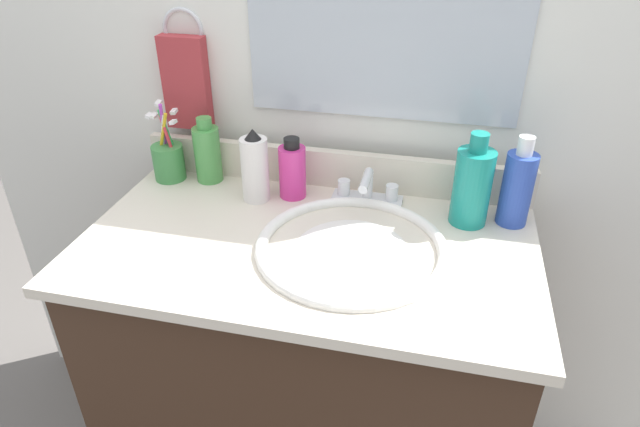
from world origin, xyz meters
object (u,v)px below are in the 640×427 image
bottle_soap_pink (292,171)px  bottle_mouthwash_teal (472,186)px  faucet (367,192)px  bottle_toner_green (207,153)px  hand_towel (186,83)px  bottle_lotion_white (255,168)px  cup_green (168,159)px  bottle_shampoo_blue (517,187)px

bottle_soap_pink → bottle_mouthwash_teal: (0.40, -0.03, 0.02)m
faucet → bottle_toner_green: bottle_toner_green is taller
hand_towel → faucet: size_ratio=1.38×
faucet → bottle_toner_green: (-0.39, 0.03, 0.04)m
faucet → bottle_soap_pink: 0.18m
bottle_toner_green → bottle_lotion_white: size_ratio=0.93×
bottle_soap_pink → cup_green: cup_green is taller
bottle_shampoo_blue → cup_green: (-0.81, 0.03, -0.03)m
faucet → bottle_lotion_white: bearing=-171.3°
faucet → bottle_shampoo_blue: bearing=-2.4°
hand_towel → bottle_soap_pink: hand_towel is taller
bottle_lotion_white → bottle_shampoo_blue: size_ratio=0.87×
bottle_toner_green → bottle_lotion_white: bearing=-24.5°
bottle_mouthwash_teal → bottle_toner_green: bearing=174.6°
bottle_toner_green → bottle_shampoo_blue: bottle_shampoo_blue is taller
bottle_soap_pink → bottle_lotion_white: (-0.08, -0.03, 0.01)m
bottle_mouthwash_teal → cup_green: (-0.72, 0.04, -0.04)m
bottle_shampoo_blue → cup_green: 0.81m
bottle_mouthwash_teal → bottle_shampoo_blue: (0.09, 0.02, -0.00)m
bottle_shampoo_blue → cup_green: bottle_shampoo_blue is taller
bottle_mouthwash_teal → bottle_shampoo_blue: 0.09m
hand_towel → bottle_soap_pink: 0.34m
bottle_shampoo_blue → bottle_lotion_white: bearing=-177.5°
bottle_soap_pink → bottle_mouthwash_teal: size_ratio=0.71×
bottle_soap_pink → bottle_toner_green: bottle_toner_green is taller
bottle_lotion_white → bottle_shampoo_blue: (0.57, 0.03, 0.01)m
hand_towel → bottle_toner_green: size_ratio=1.37×
bottle_shampoo_blue → bottle_soap_pink: bearing=179.0°
faucet → bottle_toner_green: size_ratio=1.00×
bottle_toner_green → bottle_lotion_white: (0.14, -0.07, 0.01)m
hand_towel → bottle_mouthwash_teal: 0.70m
hand_towel → bottle_toner_green: hand_towel is taller
faucet → bottle_shampoo_blue: 0.32m
hand_towel → bottle_shampoo_blue: 0.79m
bottle_mouthwash_teal → bottle_lotion_white: bearing=-179.2°
hand_towel → bottle_mouthwash_teal: bearing=-9.9°
bottle_mouthwash_teal → bottle_shampoo_blue: size_ratio=1.03×
faucet → hand_towel: bearing=169.1°
bottle_toner_green → faucet: bearing=-3.9°
bottle_lotion_white → faucet: bearing=8.7°
hand_towel → cup_green: bearing=-114.5°
bottle_soap_pink → bottle_toner_green: 0.22m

